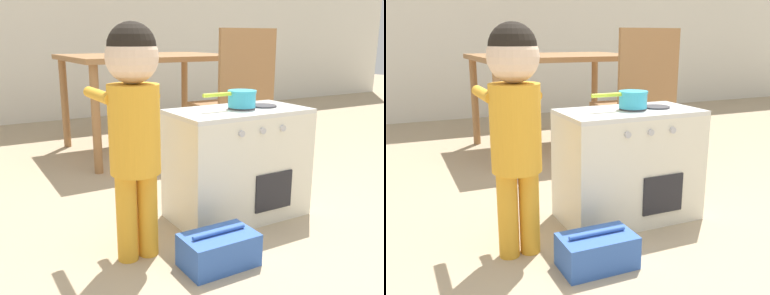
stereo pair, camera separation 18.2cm
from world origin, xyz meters
The scene contains 6 objects.
play_kitchen centered at (0.15, 0.82, 0.26)m, with size 0.65×0.36×0.54m.
toy_pot centered at (0.16, 0.82, 0.58)m, with size 0.28×0.13×0.08m.
child_figure centered at (-0.43, 0.68, 0.59)m, with size 0.22×0.36×0.91m.
toy_basket centered at (-0.19, 0.46, 0.07)m, with size 0.29×0.17×0.15m.
dining_table centered at (0.31, 2.22, 0.64)m, with size 1.20×0.92×0.73m.
dining_chair_near centered at (0.58, 1.45, 0.48)m, with size 0.41×0.41×0.91m.
Camera 2 is at (-0.86, -0.86, 0.85)m, focal length 40.00 mm.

